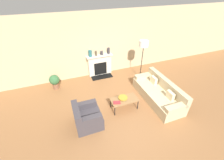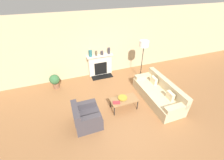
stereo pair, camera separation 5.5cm
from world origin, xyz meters
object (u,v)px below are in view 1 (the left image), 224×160
mantel_vase_left (90,53)px  mantel_vase_right (109,51)px  coffee_table (124,100)px  bowl (123,98)px  potted_plant (55,81)px  armchair_near (87,117)px  fireplace (100,65)px  couch (159,93)px  book (117,103)px  mantel_vase_center_right (102,53)px  mantel_vase_center_left (96,53)px  floor_lamp (143,48)px

mantel_vase_left → mantel_vase_right: mantel_vase_left is taller
coffee_table → mantel_vase_left: bearing=101.8°
bowl → potted_plant: (-2.20, 2.08, -0.08)m
armchair_near → mantel_vase_left: bearing=-17.0°
fireplace → bowl: size_ratio=3.73×
couch → bowl: bearing=-92.4°
couch → potted_plant: couch is taller
potted_plant → book: bearing=-49.1°
mantel_vase_center_right → mantel_vase_right: 0.34m
couch → mantel_vase_left: 3.36m
mantel_vase_left → armchair_near: bearing=-107.0°
mantel_vase_center_right → mantel_vase_right: bearing=0.0°
couch → mantel_vase_right: 2.93m
armchair_near → mantel_vase_center_left: (1.13, 2.83, 0.81)m
mantel_vase_left → potted_plant: (-1.69, -0.43, -0.79)m
mantel_vase_center_right → floor_lamp: bearing=-33.5°
mantel_vase_center_left → potted_plant: bearing=-167.6°
mantel_vase_center_left → coffee_table: bearing=-84.0°
mantel_vase_left → mantel_vase_right: 0.87m
couch → coffee_table: 1.44m
mantel_vase_right → bowl: bearing=-98.2°
book → bowl: bearing=42.9°
book → mantel_vase_center_left: 2.74m
armchair_near → potted_plant: size_ratio=1.32×
bowl → floor_lamp: size_ratio=0.18×
couch → mantel_vase_right: (-1.11, 2.57, 0.87)m
floor_lamp → mantel_vase_left: size_ratio=6.33×
fireplace → potted_plant: bearing=-168.8°
fireplace → coffee_table: 2.56m
mantel_vase_center_right → potted_plant: mantel_vase_center_right is taller
mantel_vase_right → couch: bearing=-66.7°
couch → potted_plant: (-3.67, 2.14, 0.08)m
armchair_near → mantel_vase_center_right: 3.26m
floor_lamp → armchair_near: bearing=-148.2°
coffee_table → mantel_vase_left: (-0.54, 2.57, 0.78)m
couch → book: (-1.75, -0.07, 0.14)m
couch → floor_lamp: bearing=176.8°
mantel_vase_center_left → mantel_vase_left: bearing=180.0°
bowl → mantel_vase_center_left: 2.61m
mantel_vase_left → mantel_vase_center_right: size_ratio=1.65×
mantel_vase_center_right → bowl: bearing=-90.6°
fireplace → bowl: 2.50m
armchair_near → bowl: size_ratio=2.54×
armchair_near → floor_lamp: floor_lamp is taller
mantel_vase_left → mantel_vase_center_right: bearing=0.0°
fireplace → bowl: fireplace is taller
book → mantel_vase_left: mantel_vase_left is taller
mantel_vase_left → potted_plant: bearing=-165.7°
fireplace → coffee_table: fireplace is taller
floor_lamp → mantel_vase_left: bearing=153.8°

